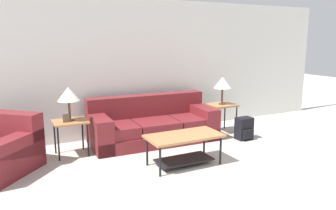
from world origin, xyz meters
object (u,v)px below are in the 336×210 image
(side_table_left, at_px, (70,124))
(backpack, at_px, (244,129))
(table_lamp_right, at_px, (223,83))
(table_lamp_left, at_px, (68,94))
(side_table_right, at_px, (222,107))
(couch, at_px, (153,125))
(coffee_table, at_px, (184,143))

(side_table_left, xyz_separation_m, backpack, (3.05, -0.60, -0.31))
(table_lamp_right, bearing_deg, table_lamp_left, 180.00)
(side_table_left, height_order, table_lamp_left, table_lamp_left)
(side_table_left, height_order, backpack, side_table_left)
(backpack, bearing_deg, table_lamp_left, 168.89)
(side_table_right, distance_m, table_lamp_right, 0.49)
(table_lamp_left, height_order, backpack, table_lamp_left)
(side_table_right, bearing_deg, couch, 176.56)
(side_table_left, bearing_deg, side_table_right, 0.00)
(couch, distance_m, side_table_right, 1.50)
(couch, xyz_separation_m, coffee_table, (-0.06, -1.28, 0.05))
(coffee_table, height_order, backpack, coffee_table)
(side_table_left, distance_m, backpack, 3.12)
(side_table_right, bearing_deg, backpack, -81.45)
(couch, height_order, table_lamp_left, table_lamp_left)
(table_lamp_left, bearing_deg, couch, 3.44)
(couch, height_order, backpack, couch)
(coffee_table, bearing_deg, side_table_left, 139.91)
(backpack, bearing_deg, side_table_left, 168.89)
(side_table_left, distance_m, side_table_right, 2.96)
(couch, bearing_deg, backpack, -23.69)
(side_table_left, bearing_deg, couch, 3.44)
(table_lamp_right, bearing_deg, coffee_table, -142.28)
(coffee_table, distance_m, backpack, 1.74)
(couch, bearing_deg, coffee_table, -92.89)
(coffee_table, bearing_deg, couch, 87.11)
(side_table_left, relative_size, table_lamp_left, 1.06)
(coffee_table, bearing_deg, table_lamp_right, 37.72)
(side_table_right, distance_m, table_lamp_left, 3.00)
(side_table_left, xyz_separation_m, side_table_right, (2.96, 0.00, 0.00))
(table_lamp_left, bearing_deg, side_table_right, -0.00)
(coffee_table, height_order, side_table_left, side_table_left)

